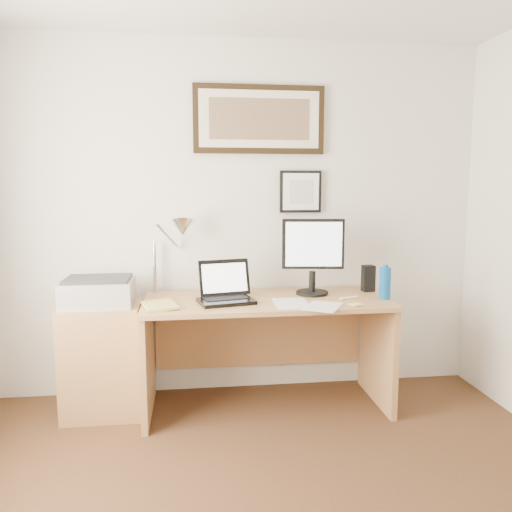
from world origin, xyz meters
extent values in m
cube|color=silver|center=(0.00, 2.00, 1.25)|extent=(3.50, 0.02, 2.50)
cube|color=#A77646|center=(-0.92, 1.68, 0.36)|extent=(0.50, 0.40, 0.73)
cylinder|color=#0B509A|center=(0.93, 1.53, 0.85)|extent=(0.07, 0.07, 0.21)
cylinder|color=#0B509A|center=(0.93, 1.53, 0.97)|extent=(0.04, 0.04, 0.02)
cube|color=black|center=(0.90, 1.78, 0.84)|extent=(0.08, 0.07, 0.19)
cube|color=white|center=(0.29, 1.48, 0.75)|extent=(0.22, 0.31, 0.00)
cube|color=white|center=(0.47, 1.36, 0.75)|extent=(0.31, 0.34, 0.00)
cube|color=#DDCB68|center=(0.68, 1.37, 0.76)|extent=(0.09, 0.09, 0.01)
cylinder|color=white|center=(0.69, 1.55, 0.76)|extent=(0.14, 0.06, 0.02)
imported|color=#C7BE5D|center=(-0.63, 1.46, 0.76)|extent=(0.26, 0.31, 0.02)
cube|color=#A77646|center=(0.15, 1.63, 0.73)|extent=(1.60, 0.70, 0.03)
cube|color=#A77646|center=(-0.63, 1.63, 0.36)|extent=(0.04, 0.65, 0.72)
cube|color=#A77646|center=(0.93, 1.63, 0.36)|extent=(0.04, 0.65, 0.72)
cube|color=#A77646|center=(0.15, 1.96, 0.45)|extent=(1.50, 0.03, 0.55)
cube|color=black|center=(-0.12, 1.54, 0.76)|extent=(0.38, 0.31, 0.02)
cube|color=black|center=(-0.12, 1.57, 0.78)|extent=(0.30, 0.19, 0.00)
cube|color=black|center=(-0.12, 1.68, 0.89)|extent=(0.35, 0.15, 0.23)
cube|color=white|center=(-0.12, 1.67, 0.89)|extent=(0.30, 0.12, 0.18)
cylinder|color=black|center=(0.49, 1.73, 0.76)|extent=(0.22, 0.22, 0.02)
cylinder|color=black|center=(0.49, 1.73, 0.84)|extent=(0.04, 0.04, 0.14)
cube|color=black|center=(0.49, 1.72, 1.10)|extent=(0.42, 0.09, 0.34)
cube|color=silver|center=(0.49, 1.70, 1.10)|extent=(0.38, 0.05, 0.30)
cube|color=#9F9FA1|center=(-0.93, 1.68, 0.81)|extent=(0.44, 0.34, 0.16)
cube|color=#2E2E2E|center=(-0.93, 1.68, 0.90)|extent=(0.40, 0.30, 0.02)
cylinder|color=silver|center=(-0.59, 1.92, 0.93)|extent=(0.02, 0.02, 0.36)
cylinder|color=silver|center=(-0.49, 1.86, 1.15)|extent=(0.15, 0.23, 0.19)
cone|color=silver|center=(-0.39, 1.80, 1.21)|extent=(0.16, 0.18, 0.15)
cube|color=black|center=(0.15, 1.98, 1.95)|extent=(0.92, 0.03, 0.47)
cube|color=beige|center=(0.15, 1.96, 1.95)|extent=(0.84, 0.01, 0.39)
cube|color=brown|center=(0.15, 1.95, 1.95)|extent=(0.70, 0.00, 0.28)
cube|color=black|center=(0.45, 1.98, 1.45)|extent=(0.30, 0.02, 0.30)
cube|color=white|center=(0.45, 1.96, 1.45)|extent=(0.26, 0.00, 0.26)
cube|color=silver|center=(0.45, 1.96, 1.45)|extent=(0.17, 0.00, 0.17)
camera|label=1|loc=(-0.32, -1.56, 1.48)|focal=35.00mm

